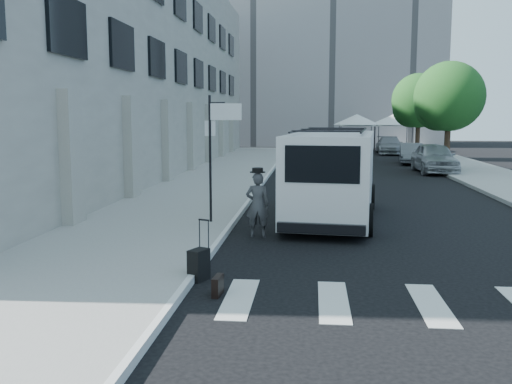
% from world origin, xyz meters
% --- Properties ---
extents(ground, '(120.00, 120.00, 0.00)m').
position_xyz_m(ground, '(0.00, 0.00, 0.00)').
color(ground, black).
rests_on(ground, ground).
extents(sidewalk_left, '(4.50, 48.00, 0.15)m').
position_xyz_m(sidewalk_left, '(-4.25, 16.00, 0.07)').
color(sidewalk_left, gray).
rests_on(sidewalk_left, ground).
extents(sidewalk_right, '(4.00, 56.00, 0.15)m').
position_xyz_m(sidewalk_right, '(9.00, 20.00, 0.07)').
color(sidewalk_right, gray).
rests_on(sidewalk_right, ground).
extents(building_left, '(10.00, 44.00, 12.00)m').
position_xyz_m(building_left, '(-11.50, 18.00, 6.00)').
color(building_left, gray).
rests_on(building_left, ground).
extents(building_far, '(22.00, 12.00, 25.00)m').
position_xyz_m(building_far, '(2.00, 50.00, 12.50)').
color(building_far, slate).
rests_on(building_far, ground).
extents(sign_pole, '(1.03, 0.07, 3.50)m').
position_xyz_m(sign_pole, '(-2.36, 3.20, 2.65)').
color(sign_pole, black).
rests_on(sign_pole, sidewalk_left).
extents(tree_near, '(3.80, 3.83, 6.03)m').
position_xyz_m(tree_near, '(7.50, 20.15, 3.97)').
color(tree_near, black).
rests_on(tree_near, ground).
extents(tree_far, '(3.80, 3.83, 6.03)m').
position_xyz_m(tree_far, '(7.50, 29.15, 3.97)').
color(tree_far, black).
rests_on(tree_far, ground).
extents(tent_left, '(4.00, 4.00, 3.20)m').
position_xyz_m(tent_left, '(4.00, 38.00, 2.71)').
color(tent_left, black).
rests_on(tent_left, ground).
extents(tent_right, '(4.00, 4.00, 3.20)m').
position_xyz_m(tent_right, '(7.20, 38.50, 2.71)').
color(tent_right, black).
rests_on(tent_right, ground).
extents(businessman, '(0.61, 0.41, 1.66)m').
position_xyz_m(businessman, '(-1.17, 2.00, 0.83)').
color(businessman, '#3F3F42').
rests_on(businessman, ground).
extents(briefcase, '(0.15, 0.45, 0.34)m').
position_xyz_m(briefcase, '(-1.39, -2.86, 0.17)').
color(briefcase, black).
rests_on(briefcase, ground).
extents(suitcase, '(0.40, 0.48, 1.15)m').
position_xyz_m(suitcase, '(-1.90, -2.00, 0.31)').
color(suitcase, black).
rests_on(suitcase, ground).
extents(cargo_van, '(3.03, 7.13, 2.58)m').
position_xyz_m(cargo_van, '(0.83, 4.74, 1.33)').
color(cargo_van, silver).
rests_on(cargo_van, ground).
extents(parked_car_a, '(1.98, 4.83, 1.64)m').
position_xyz_m(parked_car_a, '(6.80, 19.33, 0.82)').
color(parked_car_a, '#A5A9AD').
rests_on(parked_car_a, ground).
extents(parked_car_b, '(1.89, 4.16, 1.32)m').
position_xyz_m(parked_car_b, '(6.55, 25.10, 0.66)').
color(parked_car_b, slate).
rests_on(parked_car_b, ground).
extents(parked_car_c, '(2.11, 4.88, 1.40)m').
position_xyz_m(parked_car_c, '(6.38, 34.39, 0.70)').
color(parked_car_c, gray).
rests_on(parked_car_c, ground).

